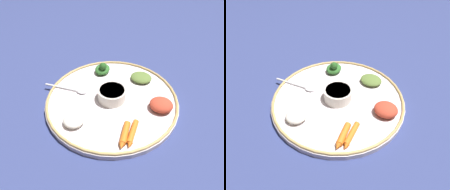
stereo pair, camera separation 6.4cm
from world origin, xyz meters
The scene contains 11 objects.
ground_plane centered at (0.00, 0.00, 0.00)m, with size 2.40×2.40×0.00m, color navy.
platter centered at (0.00, 0.00, 0.01)m, with size 0.40×0.40×0.02m, color silver.
platter_rim centered at (0.00, 0.00, 0.02)m, with size 0.40×0.40×0.01m, color tan.
center_bowl centered at (0.00, 0.00, 0.04)m, with size 0.09×0.09×0.04m.
spoon centered at (0.07, 0.11, 0.02)m, with size 0.09×0.13×0.01m.
greens_pile centered at (0.14, 0.00, 0.03)m, with size 0.08×0.07×0.05m.
carrot_near_spoon centered at (-0.15, 0.00, 0.03)m, with size 0.08×0.05×0.02m.
carrot_outer centered at (-0.15, -0.02, 0.02)m, with size 0.08×0.06×0.02m.
mound_rice_white centered at (-0.07, 0.12, 0.03)m, with size 0.06×0.06×0.03m, color silver.
mound_collards centered at (0.07, -0.12, 0.03)m, with size 0.07×0.06×0.02m, color #567033.
mound_berbere_red centered at (-0.07, -0.13, 0.03)m, with size 0.07×0.06×0.03m, color #B73D28.
Camera 1 is at (-0.46, 0.11, 0.46)m, focal length 33.86 mm.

